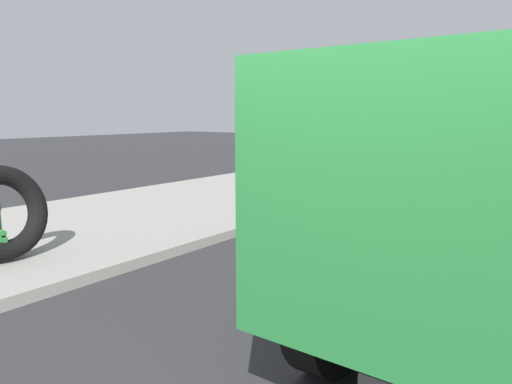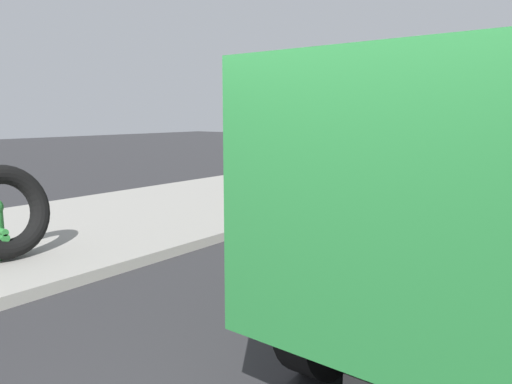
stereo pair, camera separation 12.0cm
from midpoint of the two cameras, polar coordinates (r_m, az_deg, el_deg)
loose_tire at (r=7.22m, az=-28.18°, el=-2.16°), size 1.29×0.58×1.30m
dump_truck_yellow at (r=15.23m, az=27.41°, el=6.41°), size 7.09×3.02×3.00m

